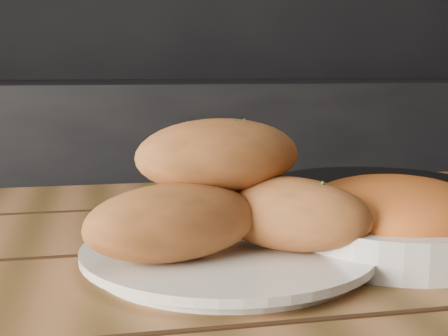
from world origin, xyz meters
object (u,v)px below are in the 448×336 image
(bowl, at_px, (394,220))
(plate, at_px, (228,254))
(bread_rolls, at_px, (223,197))
(skillet, at_px, (379,200))

(bowl, bearing_deg, plate, -178.91)
(plate, height_order, bread_rolls, bread_rolls)
(bowl, bearing_deg, skillet, 70.70)
(bread_rolls, xyz_separation_m, skillet, (0.23, 0.14, -0.04))
(plate, bearing_deg, skillet, 31.76)
(bread_rolls, bearing_deg, plate, 30.96)
(bread_rolls, height_order, bowl, bread_rolls)
(plate, relative_size, skillet, 0.72)
(plate, relative_size, bowl, 1.29)
(plate, distance_m, skillet, 0.26)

